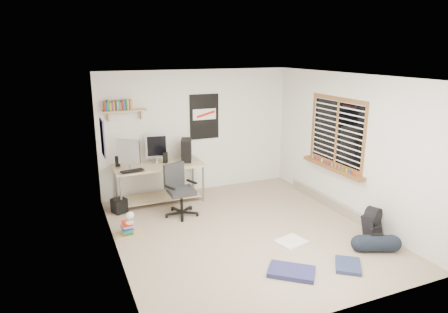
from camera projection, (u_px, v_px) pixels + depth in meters
name	position (u px, v px, depth m)	size (l,w,h in m)	color
floor	(244.00, 232.00, 6.52)	(4.00, 4.50, 0.01)	gray
ceiling	(246.00, 76.00, 5.86)	(4.00, 4.50, 0.01)	white
back_wall	(197.00, 131.00, 8.19)	(4.00, 0.01, 2.50)	silver
left_wall	(113.00, 173.00, 5.43)	(0.01, 4.50, 2.50)	silver
right_wall	(349.00, 146.00, 6.95)	(0.01, 4.50, 2.50)	silver
desk	(160.00, 184.00, 7.72)	(1.69, 0.74, 0.77)	#CABA8C
monitor_left	(129.00, 157.00, 7.22)	(0.41, 0.10, 0.45)	#ACADB1
monitor_right	(156.00, 151.00, 7.68)	(0.40, 0.10, 0.44)	#99989D
pc_tower	(186.00, 150.00, 7.80)	(0.19, 0.40, 0.42)	black
keyboard	(132.00, 171.00, 7.13)	(0.41, 0.14, 0.02)	black
speaker_left	(118.00, 161.00, 7.44)	(0.09, 0.09, 0.18)	black
speaker_right	(165.00, 157.00, 7.70)	(0.09, 0.09, 0.19)	black
office_chair	(181.00, 189.00, 7.05)	(0.61, 0.61, 0.94)	#242527
wall_shelf	(125.00, 111.00, 7.41)	(0.80, 0.22, 0.24)	tan
poster_back_wall	(204.00, 117.00, 8.15)	(0.62, 0.03, 0.92)	black
poster_left_wall	(103.00, 138.00, 6.44)	(0.02, 0.42, 0.60)	navy
window	(336.00, 132.00, 7.14)	(0.10, 1.50, 1.26)	brown
baseboard_heater	(331.00, 203.00, 7.50)	(0.08, 2.50, 0.18)	#B7B2A8
backpack	(372.00, 226.00, 6.26)	(0.31, 0.24, 0.41)	black
duffel_bag	(376.00, 242.00, 5.86)	(0.25, 0.25, 0.50)	black
tshirt	(291.00, 242.00, 6.14)	(0.42, 0.36, 0.04)	white
jeans_a	(292.00, 272.00, 5.29)	(0.60, 0.38, 0.07)	navy
jeans_b	(348.00, 265.00, 5.46)	(0.44, 0.33, 0.05)	#222C4E
book_stack	(129.00, 226.00, 6.39)	(0.39, 0.32, 0.27)	brown
desk_lamp	(129.00, 213.00, 6.32)	(0.13, 0.22, 0.22)	silver
subwoofer	(119.00, 205.00, 7.25)	(0.23, 0.23, 0.26)	black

